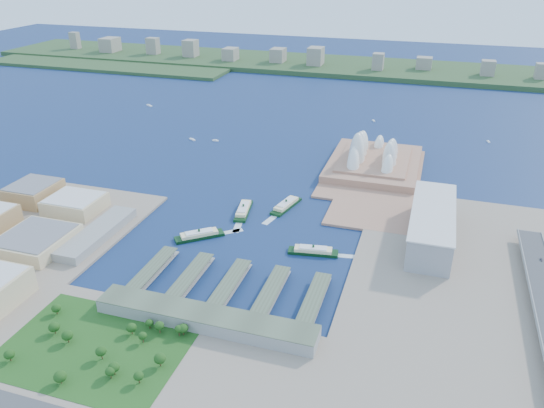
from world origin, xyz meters
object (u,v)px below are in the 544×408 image
(ferry_a, at_px, (243,208))
(ferry_b, at_px, (286,204))
(ferry_c, at_px, (199,233))
(opera_house, at_px, (375,148))
(toaster_building, at_px, (432,225))
(ferry_d, at_px, (313,249))
(car_c, at_px, (541,260))

(ferry_a, xyz_separation_m, ferry_b, (47.29, 29.10, 0.00))
(ferry_b, height_order, ferry_c, ferry_b)
(ferry_a, distance_m, ferry_c, 79.95)
(opera_house, bearing_deg, ferry_b, -117.99)
(toaster_building, xyz_separation_m, ferry_d, (-119.35, -65.95, -15.38))
(ferry_a, bearing_deg, car_c, -16.27)
(opera_house, height_order, ferry_a, opera_house)
(ferry_d, bearing_deg, ferry_c, 84.01)
(ferry_d, bearing_deg, ferry_a, 48.28)
(car_c, bearing_deg, ferry_a, 173.57)
(opera_house, distance_m, toaster_building, 219.62)
(opera_house, relative_size, ferry_b, 3.12)
(opera_house, xyz_separation_m, ferry_a, (-135.89, -195.79, -26.55))
(ferry_b, bearing_deg, ferry_a, -134.95)
(ferry_b, distance_m, ferry_d, 115.61)
(opera_house, relative_size, ferry_c, 3.19)
(toaster_building, distance_m, ferry_b, 182.31)
(ferry_b, bearing_deg, ferry_c, -111.48)
(ferry_a, height_order, ferry_b, ferry_b)
(ferry_c, height_order, car_c, car_c)
(toaster_building, relative_size, ferry_d, 2.86)
(opera_house, relative_size, car_c, 36.19)
(opera_house, height_order, toaster_building, opera_house)
(toaster_building, relative_size, ferry_c, 2.75)
(ferry_c, relative_size, ferry_d, 1.04)
(opera_house, bearing_deg, ferry_a, -124.76)
(toaster_building, relative_size, car_c, 31.17)
(opera_house, height_order, ferry_b, opera_house)
(ferry_c, distance_m, ferry_d, 132.52)
(ferry_c, bearing_deg, opera_house, -69.81)
(ferry_a, height_order, ferry_c, ferry_a)
(car_c, bearing_deg, opera_house, 130.44)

